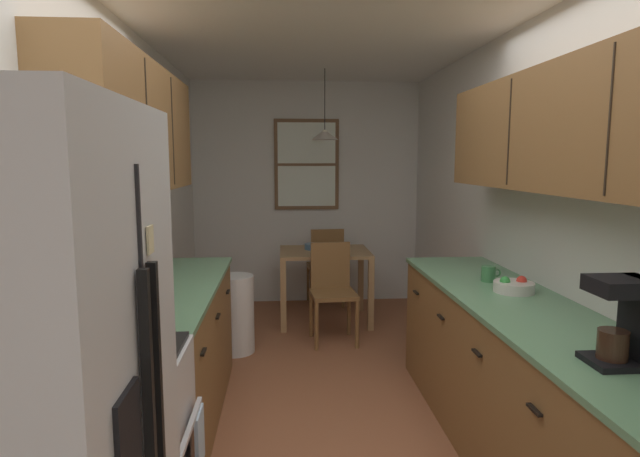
% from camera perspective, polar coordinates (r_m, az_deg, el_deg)
% --- Properties ---
extents(ground_plane, '(12.00, 12.00, 0.00)m').
position_cam_1_polar(ground_plane, '(3.82, 0.52, -18.29)').
color(ground_plane, '#995B3D').
extents(wall_left, '(0.10, 9.00, 2.55)m').
position_cam_1_polar(wall_left, '(3.61, -21.33, 0.82)').
color(wall_left, silver).
rests_on(wall_left, ground).
extents(wall_right, '(0.10, 9.00, 2.55)m').
position_cam_1_polar(wall_right, '(3.82, 21.20, 1.17)').
color(wall_right, silver).
rests_on(wall_right, ground).
extents(wall_back, '(4.40, 0.10, 2.55)m').
position_cam_1_polar(wall_back, '(6.10, -1.50, 3.89)').
color(wall_back, silver).
rests_on(wall_back, ground).
extents(ceiling_slab, '(4.40, 9.00, 0.08)m').
position_cam_1_polar(ceiling_slab, '(3.56, 0.58, 22.60)').
color(ceiling_slab, white).
extents(microwave_over_range, '(0.39, 0.63, 0.33)m').
position_cam_1_polar(microwave_over_range, '(2.09, -27.51, 5.51)').
color(microwave_over_range, white).
extents(counter_left, '(0.64, 1.84, 0.90)m').
position_cam_1_polar(counter_left, '(3.47, -16.26, -13.26)').
color(counter_left, brown).
rests_on(counter_left, ground).
extents(upper_cabinets_left, '(0.33, 1.92, 0.73)m').
position_cam_1_polar(upper_cabinets_left, '(3.24, -19.84, 10.27)').
color(upper_cabinets_left, brown).
extents(counter_right, '(0.64, 3.03, 0.90)m').
position_cam_1_polar(counter_right, '(3.02, 22.40, -16.77)').
color(counter_right, brown).
rests_on(counter_right, ground).
extents(upper_cabinets_right, '(0.33, 2.71, 0.63)m').
position_cam_1_polar(upper_cabinets_right, '(2.79, 26.90, 9.83)').
color(upper_cabinets_right, brown).
extents(dining_table, '(0.91, 0.72, 0.74)m').
position_cam_1_polar(dining_table, '(5.35, 0.51, -3.77)').
color(dining_table, '#A87F51').
rests_on(dining_table, ground).
extents(dining_chair_near, '(0.43, 0.43, 0.90)m').
position_cam_1_polar(dining_chair_near, '(4.82, 1.35, -6.43)').
color(dining_chair_near, brown).
rests_on(dining_chair_near, ground).
extents(dining_chair_far, '(0.42, 0.42, 0.90)m').
position_cam_1_polar(dining_chair_far, '(5.93, 0.66, -3.77)').
color(dining_chair_far, brown).
rests_on(dining_chair_far, ground).
extents(pendant_light, '(0.27, 0.27, 0.69)m').
position_cam_1_polar(pendant_light, '(5.25, 0.53, 10.27)').
color(pendant_light, black).
extents(back_window, '(0.74, 0.05, 1.03)m').
position_cam_1_polar(back_window, '(6.01, -1.50, 7.02)').
color(back_window, brown).
extents(trash_bin, '(0.33, 0.33, 0.68)m').
position_cam_1_polar(trash_bin, '(4.62, -9.29, -9.23)').
color(trash_bin, white).
rests_on(trash_bin, ground).
extents(storage_canister, '(0.11, 0.11, 0.19)m').
position_cam_1_polar(storage_canister, '(2.70, -19.57, -7.31)').
color(storage_canister, '#D84C19').
rests_on(storage_canister, counter_left).
extents(dish_towel, '(0.02, 0.16, 0.24)m').
position_cam_1_polar(dish_towel, '(2.42, -13.05, -21.49)').
color(dish_towel, silver).
extents(coffee_maker, '(0.22, 0.18, 0.33)m').
position_cam_1_polar(coffee_maker, '(2.28, 30.65, -8.59)').
color(coffee_maker, black).
rests_on(coffee_maker, counter_right).
extents(mug_by_coffeemaker, '(0.13, 0.09, 0.10)m').
position_cam_1_polar(mug_by_coffeemaker, '(3.47, 17.99, -4.74)').
color(mug_by_coffeemaker, '#3F7F4C').
rests_on(mug_by_coffeemaker, counter_right).
extents(fruit_bowl, '(0.23, 0.23, 0.09)m').
position_cam_1_polar(fruit_bowl, '(3.25, 20.46, -5.92)').
color(fruit_bowl, silver).
rests_on(fruit_bowl, counter_right).
extents(table_serving_bowl, '(0.17, 0.17, 0.06)m').
position_cam_1_polar(table_serving_bowl, '(5.39, -0.80, -1.98)').
color(table_serving_bowl, '#4C7299').
rests_on(table_serving_bowl, dining_table).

